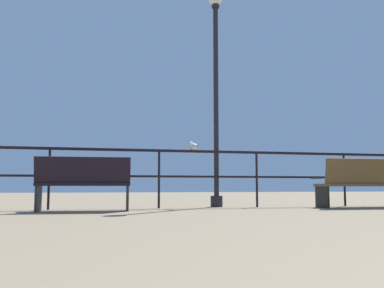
{
  "coord_description": "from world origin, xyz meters",
  "views": [
    {
      "loc": [
        -2.3,
        0.79,
        0.41
      ],
      "look_at": [
        -0.47,
        8.24,
        1.17
      ],
      "focal_mm": 39.91,
      "sensor_mm": 36.0,
      "label": 1
    }
  ],
  "objects_px": {
    "bench_near_right": "(362,181)",
    "lamppost_center": "(216,76)",
    "bench_near_left": "(84,181)",
    "seagull_on_rail": "(193,146)"
  },
  "relations": [
    {
      "from": "bench_near_left",
      "to": "seagull_on_rail",
      "type": "relative_size",
      "value": 4.12
    },
    {
      "from": "lamppost_center",
      "to": "bench_near_left",
      "type": "bearing_deg",
      "value": -159.35
    },
    {
      "from": "seagull_on_rail",
      "to": "bench_near_right",
      "type": "bearing_deg",
      "value": -13.09
    },
    {
      "from": "bench_near_right",
      "to": "lamppost_center",
      "type": "relative_size",
      "value": 0.37
    },
    {
      "from": "bench_near_left",
      "to": "seagull_on_rail",
      "type": "distance_m",
      "value": 2.26
    },
    {
      "from": "seagull_on_rail",
      "to": "bench_near_left",
      "type": "bearing_deg",
      "value": -160.26
    },
    {
      "from": "lamppost_center",
      "to": "bench_near_right",
      "type": "bearing_deg",
      "value": -20.47
    },
    {
      "from": "lamppost_center",
      "to": "seagull_on_rail",
      "type": "bearing_deg",
      "value": -156.09
    },
    {
      "from": "bench_near_left",
      "to": "bench_near_right",
      "type": "distance_m",
      "value": 5.22
    },
    {
      "from": "bench_near_right",
      "to": "bench_near_left",
      "type": "bearing_deg",
      "value": 179.86
    }
  ]
}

